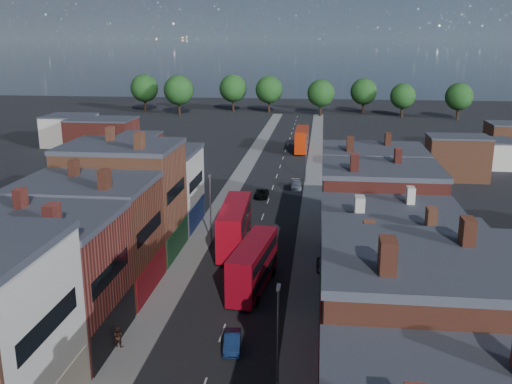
% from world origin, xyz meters
% --- Properties ---
extents(pavement_west, '(3.00, 200.00, 0.12)m').
position_xyz_m(pavement_west, '(-6.50, 50.00, 0.06)').
color(pavement_west, gray).
rests_on(pavement_west, ground).
extents(pavement_east, '(3.00, 200.00, 0.12)m').
position_xyz_m(pavement_east, '(6.50, 50.00, 0.06)').
color(pavement_east, gray).
rests_on(pavement_east, ground).
extents(terrace_west, '(12.00, 80.00, 12.02)m').
position_xyz_m(terrace_west, '(-14.00, 0.00, 6.01)').
color(terrace_west, maroon).
rests_on(terrace_west, ground).
extents(terrace_east, '(12.00, 80.00, 12.02)m').
position_xyz_m(terrace_east, '(14.00, 0.00, 6.01)').
color(terrace_east, maroon).
rests_on(terrace_east, ground).
extents(lamp_post_1, '(0.25, 0.70, 8.12)m').
position_xyz_m(lamp_post_1, '(5.20, 0.00, 4.70)').
color(lamp_post_1, slate).
rests_on(lamp_post_1, ground).
extents(lamp_post_2, '(0.25, 0.70, 8.12)m').
position_xyz_m(lamp_post_2, '(-5.20, 30.00, 4.70)').
color(lamp_post_2, slate).
rests_on(lamp_post_2, ground).
extents(lamp_post_3, '(0.25, 0.70, 8.12)m').
position_xyz_m(lamp_post_3, '(5.20, 60.00, 4.70)').
color(lamp_post_3, slate).
rests_on(lamp_post_3, ground).
extents(bus_0, '(3.44, 12.26, 5.25)m').
position_xyz_m(bus_0, '(-1.94, 27.65, 2.83)').
color(bus_0, red).
rests_on(bus_0, ground).
extents(bus_1, '(3.84, 11.07, 4.68)m').
position_xyz_m(bus_1, '(1.50, 16.91, 2.53)').
color(bus_1, '#A00919').
rests_on(bus_1, ground).
extents(bus_2, '(2.95, 11.55, 4.99)m').
position_xyz_m(bus_2, '(3.50, 87.60, 2.69)').
color(bus_2, '#B72708').
rests_on(bus_2, ground).
extents(car_1, '(1.64, 3.76, 1.20)m').
position_xyz_m(car_1, '(1.20, 5.68, 0.60)').
color(car_1, navy).
rests_on(car_1, ground).
extents(car_2, '(2.04, 4.36, 1.21)m').
position_xyz_m(car_2, '(-1.20, 49.84, 0.60)').
color(car_2, black).
rests_on(car_2, ground).
extents(car_3, '(2.05, 4.43, 1.25)m').
position_xyz_m(car_3, '(3.80, 55.83, 0.63)').
color(car_3, silver).
rests_on(car_3, ground).
extents(ped_1, '(0.91, 0.64, 1.71)m').
position_xyz_m(ped_1, '(-7.70, 4.81, 0.97)').
color(ped_1, '#3A2017').
rests_on(ped_1, pavement_west).
extents(ped_3, '(0.78, 1.16, 1.82)m').
position_xyz_m(ped_3, '(7.70, 21.08, 1.03)').
color(ped_3, '#5B544E').
rests_on(ped_3, pavement_east).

